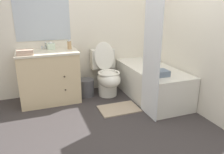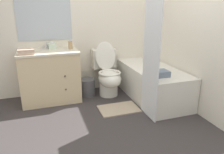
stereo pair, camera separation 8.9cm
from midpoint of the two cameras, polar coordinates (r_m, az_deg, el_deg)
ground_plane at (r=2.74m, az=3.99°, el=-14.68°), size 14.00×14.00×0.00m
wall_back at (r=3.87m, az=-5.27°, el=14.71°), size 8.00×0.06×2.50m
wall_right at (r=3.62m, az=18.00°, el=13.67°), size 0.05×2.62×2.50m
vanity_cabinet at (r=3.61m, az=-15.17°, el=0.45°), size 0.91×0.60×0.82m
sink_faucet at (r=3.71m, az=-15.96°, el=7.77°), size 0.14×0.12×0.12m
toilet at (r=3.73m, az=-0.41°, el=0.53°), size 0.41×0.69×0.89m
bathtub at (r=3.68m, az=11.09°, el=-1.47°), size 0.68×1.47×0.52m
shower_curtain at (r=2.85m, az=11.22°, el=8.05°), size 0.02×0.42×1.99m
wastebasket at (r=3.78m, az=-5.83°, el=-2.65°), size 0.27×0.27×0.29m
tissue_box at (r=3.63m, az=-14.67°, el=7.88°), size 0.12×0.14×0.12m
soap_dispenser at (r=3.56m, az=-10.11°, el=8.30°), size 0.06×0.06×0.15m
hand_towel_folded at (r=3.33m, az=-20.82°, el=6.18°), size 0.22×0.15×0.07m
bath_towel_folded at (r=3.16m, az=12.84°, el=0.86°), size 0.29×0.19×0.08m
bath_mat at (r=3.31m, az=2.57°, el=-8.29°), size 0.58×0.39×0.02m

